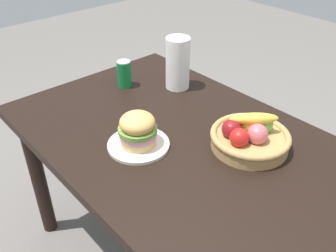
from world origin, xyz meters
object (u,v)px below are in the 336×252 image
soda_can (124,74)px  paper_towel_roll (178,63)px  fruit_basket (250,136)px  sandwich (138,129)px  plate (139,145)px

soda_can → paper_towel_roll: paper_towel_roll is taller
fruit_basket → paper_towel_roll: (-0.52, 0.12, 0.07)m
fruit_basket → sandwich: bearing=-131.9°
soda_can → fruit_basket: 0.69m
fruit_basket → paper_towel_roll: bearing=166.6°
plate → fruit_basket: (0.27, 0.30, 0.04)m
sandwich → paper_towel_roll: paper_towel_roll is taller
plate → fruit_basket: size_ratio=0.79×
fruit_basket → paper_towel_roll: 0.54m
soda_can → paper_towel_roll: 0.25m
fruit_basket → soda_can: bearing=-175.4°
sandwich → soda_can: sandwich is taller
soda_can → paper_towel_roll: bearing=46.5°
paper_towel_roll → fruit_basket: bearing=-13.4°
soda_can → plate: bearing=-30.1°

